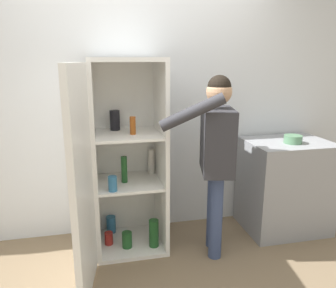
# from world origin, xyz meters

# --- Properties ---
(ground_plane) EXTENTS (12.00, 12.00, 0.00)m
(ground_plane) POSITION_xyz_m (0.00, 0.00, 0.00)
(ground_plane) COLOR #7A664C
(wall_back) EXTENTS (7.00, 0.06, 2.55)m
(wall_back) POSITION_xyz_m (0.00, 0.98, 1.27)
(wall_back) COLOR silver
(wall_back) RESTS_ON ground_plane
(refrigerator) EXTENTS (0.75, 1.19, 1.70)m
(refrigerator) POSITION_xyz_m (-0.24, 0.55, 0.83)
(refrigerator) COLOR white
(refrigerator) RESTS_ON ground_plane
(person) EXTENTS (0.70, 0.57, 1.56)m
(person) POSITION_xyz_m (0.55, 0.36, 0.98)
(person) COLOR #384770
(person) RESTS_ON ground_plane
(counter) EXTENTS (0.80, 0.62, 0.91)m
(counter) POSITION_xyz_m (1.40, 0.62, 0.46)
(counter) COLOR gray
(counter) RESTS_ON ground_plane
(bowl) EXTENTS (0.17, 0.17, 0.08)m
(bowl) POSITION_xyz_m (1.39, 0.55, 0.95)
(bowl) COLOR #517F5B
(bowl) RESTS_ON counter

